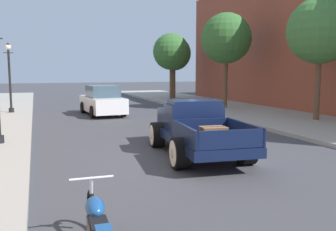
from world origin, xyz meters
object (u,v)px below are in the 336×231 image
car_background_white (102,101)px  street_tree_nearest (320,31)px  hotrod_truck_navy (194,128)px  street_tree_farthest (174,54)px  motorcycle_parked (97,225)px  street_lamp_far (9,72)px  street_tree_third (171,52)px  street_tree_second (226,39)px

car_background_white → street_tree_nearest: size_ratio=0.78×
hotrod_truck_navy → street_tree_nearest: bearing=25.4°
hotrod_truck_navy → street_tree_farthest: 20.84m
street_tree_farthest → hotrod_truck_navy: bearing=-109.6°
motorcycle_parked → street_lamp_far: (-1.98, 17.28, 1.94)m
hotrod_truck_navy → street_tree_farthest: bearing=70.4°
street_lamp_far → street_tree_nearest: street_tree_nearest is taller
street_lamp_far → street_tree_third: street_tree_third is taller
motorcycle_parked → street_tree_nearest: size_ratio=0.37×
motorcycle_parked → street_tree_nearest: bearing=37.2°
car_background_white → street_lamp_far: street_lamp_far is taller
street_tree_farthest → car_background_white: bearing=-131.0°
street_lamp_far → street_tree_third: bearing=28.0°
hotrod_truck_navy → motorcycle_parked: hotrod_truck_navy is taller
hotrod_truck_navy → street_tree_second: street_tree_second is taller
street_lamp_far → street_tree_second: (12.61, -1.64, 2.07)m
car_background_white → street_lamp_far: (-4.80, 1.71, 1.62)m
street_lamp_far → street_tree_third: size_ratio=0.71×
hotrod_truck_navy → car_background_white: car_background_white is taller
hotrod_truck_navy → street_tree_farthest: (6.89, 19.41, 3.18)m
hotrod_truck_navy → street_tree_nearest: (8.10, 3.84, 3.53)m
street_tree_third → street_tree_farthest: (0.60, 0.88, -0.10)m
car_background_white → street_tree_second: size_ratio=0.75×
street_lamp_far → street_tree_nearest: 16.21m
motorcycle_parked → street_tree_second: (10.63, 15.63, 4.02)m
street_lamp_far → street_tree_farthest: (12.57, 7.24, 1.55)m
hotrod_truck_navy → street_tree_third: size_ratio=0.94×
street_tree_farthest → motorcycle_parked: bearing=-113.4°
street_lamp_far → car_background_white: bearing=-19.6°
street_tree_second → street_tree_farthest: bearing=90.2°
hotrod_truck_navy → motorcycle_parked: bearing=-125.9°
street_tree_third → street_tree_farthest: size_ratio=1.03×
car_background_white → street_tree_nearest: street_tree_nearest is taller
street_tree_second → street_tree_third: (-0.63, 8.00, -0.43)m
car_background_white → street_tree_farthest: 12.27m
street_tree_third → hotrod_truck_navy: bearing=-108.8°
street_tree_nearest → street_tree_second: street_tree_second is taller
street_tree_nearest → hotrod_truck_navy: bearing=-154.6°
street_tree_farthest → street_tree_second: bearing=-89.8°
motorcycle_parked → car_background_white: bearing=79.7°
street_tree_nearest → street_tree_farthest: size_ratio=1.08×
hotrod_truck_navy → car_background_white: size_ratio=1.15×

